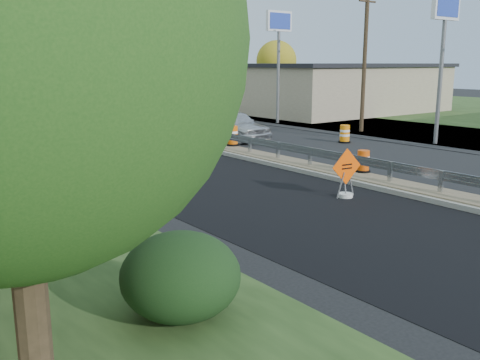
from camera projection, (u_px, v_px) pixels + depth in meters
ground at (346, 178)px, 20.52m from camera, size 140.00×140.00×0.00m
milled_overlay at (126, 155)px, 25.68m from camera, size 7.20×120.00×0.01m
median at (225, 149)px, 26.71m from camera, size 1.60×55.00×0.23m
guardrail at (213, 135)px, 27.35m from camera, size 0.10×46.15×0.72m
retail_building_near at (336, 87)px, 48.01m from camera, size 18.50×12.50×4.27m
pylon_sign_south at (445, 20)px, 27.67m from camera, size 2.20×0.30×7.90m
pylon_sign_mid at (279, 32)px, 37.77m from camera, size 2.20×0.30×7.90m
pylon_sign_north at (177, 39)px, 48.65m from camera, size 2.20×0.30×7.90m
utility_pole_smid at (365, 53)px, 33.25m from camera, size 1.90×0.26×9.40m
utility_pole_nmid at (225, 55)px, 44.91m from camera, size 1.90×0.26×9.40m
utility_pole_north at (142, 57)px, 56.56m from camera, size 1.90×0.26×9.40m
hedge_south at (181, 275)px, 9.18m from camera, size 2.09×2.09×1.52m
hedge_mid at (41, 207)px, 13.55m from camera, size 2.09×2.09×1.52m
hedge_north at (1, 168)px, 18.51m from camera, size 2.09×2.09×1.52m
tree_near_green at (7, 41)px, 5.04m from camera, size 4.62×4.62×6.86m
tree_far_yellow at (276, 61)px, 61.34m from camera, size 4.62×4.62×6.86m
caution_sign at (346, 185)px, 17.49m from camera, size 1.18×0.49×1.63m
barrel_median_near at (363, 162)px, 20.46m from camera, size 0.57×0.57×0.84m
barrel_median_mid at (232, 136)px, 26.99m from camera, size 0.68×0.68×0.99m
barrel_median_far at (110, 118)px, 35.97m from camera, size 0.66×0.66×0.97m
barrel_shoulder_near at (345, 134)px, 29.52m from camera, size 0.67×0.67×0.98m
barrel_shoulder_mid at (202, 110)px, 44.39m from camera, size 0.66×0.66×0.96m
barrel_shoulder_far at (182, 108)px, 47.11m from camera, size 0.64×0.64×0.94m
car_silver at (234, 125)px, 30.50m from camera, size 2.14×5.04×1.70m
car_dark_mid at (143, 108)px, 43.03m from camera, size 1.81×4.66×1.51m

